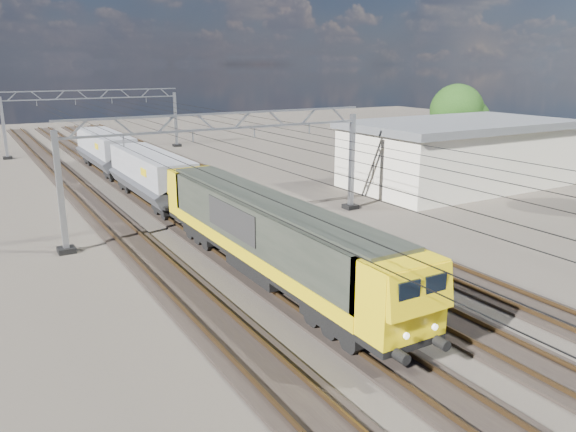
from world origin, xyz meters
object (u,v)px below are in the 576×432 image
catenary_gantry_far (95,118)px  hopper_wagon_lead (151,173)px  industrial_shed (458,153)px  tree_far (460,113)px  hopper_wagon_mid (106,149)px  locomotive (267,233)px  catenary_gantry_mid (225,166)px

catenary_gantry_far → hopper_wagon_lead: 27.39m
industrial_shed → tree_far: 11.64m
catenary_gantry_far → hopper_wagon_lead: bearing=-94.2°
hopper_wagon_mid → industrial_shed: (24.00, -20.93, 0.49)m
catenary_gantry_far → industrial_shed: (22.00, -34.00, -1.18)m
locomotive → tree_far: tree_far is taller
industrial_shed → catenary_gantry_mid: bearing=-174.8°
hopper_wagon_mid → catenary_gantry_mid: bearing=-85.0°
hopper_wagon_lead → industrial_shed: industrial_shed is taller
hopper_wagon_lead → tree_far: tree_far is taller
tree_far → hopper_wagon_lead: bearing=-178.1°
catenary_gantry_far → hopper_wagon_mid: bearing=-98.7°
hopper_wagon_mid → tree_far: 35.01m
catenary_gantry_far → hopper_wagon_lead: (-2.00, -27.27, -1.67)m
locomotive → hopper_wagon_lead: size_ratio=1.62×
catenary_gantry_mid → hopper_wagon_lead: 9.11m
hopper_wagon_lead → hopper_wagon_mid: same height
locomotive → tree_far: (32.32, 18.75, 2.78)m
locomotive → industrial_shed: (24.00, 10.97, 0.40)m
catenary_gantry_far → catenary_gantry_mid: bearing=-90.0°
catenary_gantry_mid → catenary_gantry_far: bearing=90.0°
locomotive → hopper_wagon_lead: (-0.00, 17.70, -0.09)m
catenary_gantry_mid → industrial_shed: catenary_gantry_mid is taller
hopper_wagon_mid → tree_far: (32.32, -13.14, 2.87)m
catenary_gantry_far → industrial_shed: bearing=-57.1°
catenary_gantry_far → tree_far: tree_far is taller
catenary_gantry_mid → locomotive: bearing=-102.6°
hopper_wagon_lead → catenary_gantry_far: bearing=85.8°
industrial_shed → tree_far: (8.32, 7.79, 2.38)m
catenary_gantry_far → tree_far: size_ratio=2.49×
hopper_wagon_lead → tree_far: bearing=1.9°
catenary_gantry_mid → hopper_wagon_mid: catenary_gantry_mid is taller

